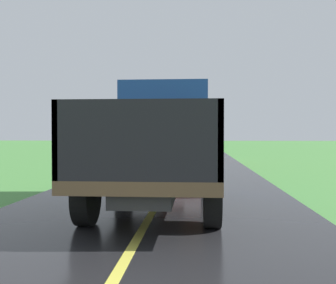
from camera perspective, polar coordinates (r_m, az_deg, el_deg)
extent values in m
cube|color=#2D2D30|center=(8.15, -1.46, -5.43)|extent=(0.90, 5.51, 0.24)
cube|color=brown|center=(8.13, -1.46, -4.03)|extent=(2.30, 5.80, 0.20)
cube|color=#1E479E|center=(10.04, -0.37, 2.95)|extent=(2.10, 1.90, 1.90)
cube|color=black|center=(11.01, 0.03, 4.53)|extent=(1.78, 0.02, 0.76)
cube|color=#232328|center=(7.33, -10.89, 0.48)|extent=(0.08, 3.85, 1.10)
cube|color=#232328|center=(7.09, 6.72, 0.47)|extent=(0.08, 3.85, 1.10)
cube|color=#232328|center=(5.25, -4.53, 0.24)|extent=(2.30, 0.08, 1.10)
cube|color=#232328|center=(9.00, -0.89, 0.62)|extent=(2.30, 0.08, 1.10)
cylinder|color=black|center=(10.08, -6.42, -4.75)|extent=(0.28, 1.00, 1.00)
cylinder|color=black|center=(9.91, 5.65, -4.85)|extent=(0.28, 1.00, 1.00)
cylinder|color=black|center=(6.80, -11.74, -7.62)|extent=(0.28, 1.00, 1.00)
cylinder|color=black|center=(6.54, 6.42, -7.94)|extent=(0.28, 1.00, 1.00)
ellipsoid|color=#83B436|center=(5.96, -3.83, 2.84)|extent=(0.59, 0.55, 0.51)
ellipsoid|color=#8ABC20|center=(6.77, -4.04, -2.53)|extent=(0.54, 0.52, 0.46)
ellipsoid|color=#85BA21|center=(7.72, -4.74, -1.93)|extent=(0.53, 0.64, 0.47)
ellipsoid|color=#96BA36|center=(7.35, 0.68, 0.38)|extent=(0.54, 0.60, 0.38)
ellipsoid|color=#85C434|center=(7.55, -0.26, 0.38)|extent=(0.45, 0.47, 0.48)
ellipsoid|color=#96B420|center=(6.62, -0.79, -2.48)|extent=(0.51, 0.65, 0.43)
ellipsoid|color=#98B12D|center=(8.56, -1.12, -1.99)|extent=(0.47, 0.56, 0.45)
ellipsoid|color=#98C62E|center=(6.72, -9.69, 3.02)|extent=(0.44, 0.41, 0.41)
ellipsoid|color=#99C51E|center=(7.96, 3.57, -2.36)|extent=(0.56, 0.63, 0.44)
ellipsoid|color=#95BB25|center=(6.41, -6.25, -3.09)|extent=(0.40, 0.38, 0.44)
cube|color=#2D2D30|center=(22.91, 2.32, -1.19)|extent=(0.90, 5.51, 0.24)
cube|color=brown|center=(22.91, 2.32, -0.69)|extent=(2.30, 5.80, 0.20)
cube|color=silver|center=(24.84, 2.46, 1.87)|extent=(2.10, 1.90, 1.90)
cube|color=black|center=(25.81, 2.53, 2.58)|extent=(1.78, 0.02, 0.76)
cube|color=maroon|center=(21.99, -0.66, 0.93)|extent=(0.08, 3.85, 1.10)
cube|color=maroon|center=(21.91, 5.14, 0.92)|extent=(0.08, 3.85, 1.10)
cube|color=maroon|center=(20.04, 2.05, 0.90)|extent=(2.30, 0.08, 1.10)
cube|color=maroon|center=(23.80, 2.39, 0.94)|extent=(2.30, 0.08, 1.10)
cylinder|color=black|center=(24.77, 0.02, -1.25)|extent=(0.28, 1.00, 1.00)
cylinder|color=black|center=(24.70, 4.89, -1.26)|extent=(0.28, 1.00, 1.00)
cylinder|color=black|center=(21.39, -0.64, -1.63)|extent=(0.28, 1.00, 1.00)
cylinder|color=black|center=(21.31, 5.00, -1.64)|extent=(0.28, 1.00, 1.00)
ellipsoid|color=#96B720|center=(21.67, 3.77, 1.54)|extent=(0.41, 0.52, 0.43)
ellipsoid|color=#85BE35|center=(22.93, 0.56, 0.05)|extent=(0.46, 0.58, 0.47)
ellipsoid|color=#8FC52D|center=(20.71, 4.12, 0.76)|extent=(0.57, 0.62, 0.40)
ellipsoid|color=#8EBD24|center=(22.12, 2.44, -0.13)|extent=(0.49, 0.52, 0.49)
ellipsoid|color=#94C71F|center=(20.98, 2.61, 1.68)|extent=(0.58, 0.74, 0.37)
ellipsoid|color=#9BC631|center=(22.84, 2.55, 0.04)|extent=(0.51, 0.57, 0.43)
ellipsoid|color=#8BC726|center=(22.53, 1.34, 0.79)|extent=(0.54, 0.52, 0.43)
ellipsoid|color=#89C12B|center=(22.31, 4.57, 0.07)|extent=(0.52, 0.62, 0.42)
ellipsoid|color=#84B22F|center=(23.04, 1.59, 0.01)|extent=(0.44, 0.44, 0.51)
ellipsoid|color=#96C420|center=(21.28, 0.66, 0.00)|extent=(0.58, 0.69, 0.38)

